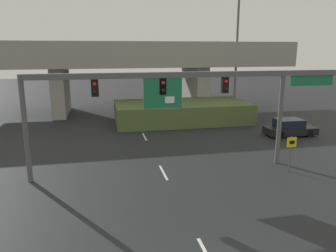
{
  "coord_description": "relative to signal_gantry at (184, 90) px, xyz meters",
  "views": [
    {
      "loc": [
        -3.48,
        -7.99,
        7.19
      ],
      "look_at": [
        0.0,
        8.72,
        3.17
      ],
      "focal_mm": 35.0,
      "sensor_mm": 36.0,
      "label": 1
    }
  ],
  "objects": [
    {
      "name": "speed_limit_sign",
      "position": [
        6.2,
        -1.54,
        -3.45
      ],
      "size": [
        0.6,
        0.11,
        2.18
      ],
      "color": "#4C4C4C",
      "rests_on": "ground"
    },
    {
      "name": "highway_light_pole_near",
      "position": [
        9.97,
        15.88,
        3.34
      ],
      "size": [
        0.7,
        0.36,
        15.69
      ],
      "color": "#515456",
      "rests_on": "ground"
    },
    {
      "name": "overpass_bridge",
      "position": [
        -1.26,
        20.14,
        0.79
      ],
      "size": [
        36.73,
        9.15,
        7.98
      ],
      "color": "gray",
      "rests_on": "ground"
    },
    {
      "name": "lane_markings",
      "position": [
        -1.26,
        4.01,
        -4.88
      ],
      "size": [
        0.14,
        27.46,
        0.01
      ],
      "color": "silver",
      "rests_on": "ground"
    },
    {
      "name": "parked_sedan_near_right",
      "position": [
        10.93,
        6.14,
        -4.22
      ],
      "size": [
        4.26,
        1.95,
        1.43
      ],
      "rotation": [
        0.0,
        0.0,
        -0.02
      ],
      "color": "black",
      "rests_on": "ground"
    },
    {
      "name": "grass_embankment",
      "position": [
        3.25,
        13.31,
        -3.89
      ],
      "size": [
        13.24,
        6.42,
        1.98
      ],
      "color": "#4C6033",
      "rests_on": "ground"
    },
    {
      "name": "signal_gantry",
      "position": [
        0.0,
        0.0,
        0.0
      ],
      "size": [
        18.68,
        0.44,
        5.93
      ],
      "color": "#515456",
      "rests_on": "ground"
    }
  ]
}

